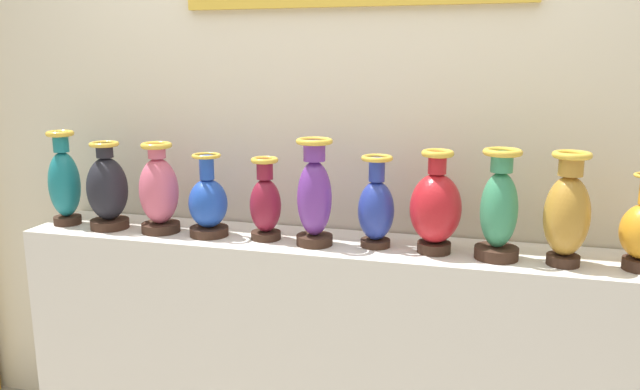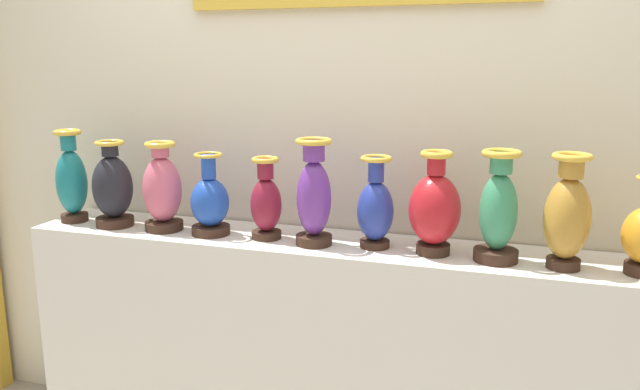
# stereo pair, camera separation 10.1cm
# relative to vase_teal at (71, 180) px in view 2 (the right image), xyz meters

# --- Properties ---
(display_shelf) EXTENTS (2.45, 0.38, 1.00)m
(display_shelf) POSITION_rel_vase_teal_xyz_m (1.12, 0.04, -0.68)
(display_shelf) COLOR silver
(display_shelf) RESTS_ON ground_plane
(back_wall) EXTENTS (5.01, 0.14, 2.83)m
(back_wall) POSITION_rel_vase_teal_xyz_m (1.12, 0.29, 0.25)
(back_wall) COLOR beige
(back_wall) RESTS_ON ground_plane
(vase_teal) EXTENTS (0.13, 0.13, 0.40)m
(vase_teal) POSITION_rel_vase_teal_xyz_m (0.00, 0.00, 0.00)
(vase_teal) COLOR #382319
(vase_teal) RESTS_ON display_shelf
(vase_onyx) EXTENTS (0.17, 0.17, 0.37)m
(vase_onyx) POSITION_rel_vase_teal_xyz_m (0.22, -0.01, -0.02)
(vase_onyx) COLOR #382319
(vase_onyx) RESTS_ON display_shelf
(vase_rose) EXTENTS (0.16, 0.16, 0.37)m
(vase_rose) POSITION_rel_vase_teal_xyz_m (0.45, -0.00, -0.02)
(vase_rose) COLOR #382319
(vase_rose) RESTS_ON display_shelf
(vase_sapphire) EXTENTS (0.16, 0.16, 0.33)m
(vase_sapphire) POSITION_rel_vase_teal_xyz_m (0.67, -0.00, -0.05)
(vase_sapphire) COLOR #382319
(vase_sapphire) RESTS_ON display_shelf
(vase_burgundy) EXTENTS (0.12, 0.12, 0.33)m
(vase_burgundy) POSITION_rel_vase_teal_xyz_m (0.91, 0.01, -0.04)
(vase_burgundy) COLOR #382319
(vase_burgundy) RESTS_ON display_shelf
(vase_violet) EXTENTS (0.14, 0.14, 0.41)m
(vase_violet) POSITION_rel_vase_teal_xyz_m (1.11, -0.01, 0.01)
(vase_violet) COLOR #382319
(vase_violet) RESTS_ON display_shelf
(vase_cobalt) EXTENTS (0.14, 0.14, 0.35)m
(vase_cobalt) POSITION_rel_vase_teal_xyz_m (1.34, 0.02, -0.03)
(vase_cobalt) COLOR #382319
(vase_cobalt) RESTS_ON display_shelf
(vase_crimson) EXTENTS (0.19, 0.19, 0.38)m
(vase_crimson) POSITION_rel_vase_teal_xyz_m (1.56, 0.01, -0.01)
(vase_crimson) COLOR #382319
(vase_crimson) RESTS_ON display_shelf
(vase_jade) EXTENTS (0.15, 0.15, 0.39)m
(vase_jade) POSITION_rel_vase_teal_xyz_m (1.78, -0.01, -0.01)
(vase_jade) COLOR #382319
(vase_jade) RESTS_ON display_shelf
(vase_ochre) EXTENTS (0.15, 0.15, 0.39)m
(vase_ochre) POSITION_rel_vase_teal_xyz_m (2.01, -0.02, 0.00)
(vase_ochre) COLOR #382319
(vase_ochre) RESTS_ON display_shelf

